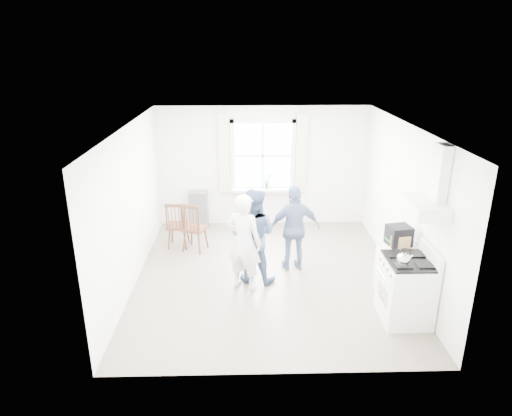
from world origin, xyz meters
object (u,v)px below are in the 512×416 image
Objects in this scene: person_left at (244,242)px; stereo_stack at (399,235)px; windsor_chair_b at (192,223)px; person_mid at (253,236)px; low_cabinet at (395,269)px; windsor_chair_a at (176,221)px; person_right at (295,228)px; gas_stove at (406,289)px.

stereo_stack is at bearing -163.01° from person_left.
person_mid is (1.14, -1.13, 0.21)m from windsor_chair_b.
low_cabinet is 0.55× the size of person_mid.
person_left reaches higher than windsor_chair_a.
windsor_chair_b is 2.02m from person_right.
low_cabinet is at bearing -177.17° from person_mid.
person_left is at bearing -50.29° from windsor_chair_a.
stereo_stack reaches higher than windsor_chair_b.
gas_stove is 4.07m from windsor_chair_b.
person_right is at bearing -21.37° from windsor_chair_b.
windsor_chair_b reaches higher than low_cabinet.
gas_stove reaches higher than windsor_chair_b.
person_right is (-1.51, 0.93, 0.32)m from low_cabinet.
person_mid is 1.06× the size of person_right.
low_cabinet is 2.34m from person_mid.
person_mid reaches higher than low_cabinet.
windsor_chair_b is 1.62m from person_mid.
stereo_stack is 3.80m from windsor_chair_b.
low_cabinet is 0.60m from stereo_stack.
person_right is at bearing -22.43° from windsor_chair_a.
gas_stove is 1.17× the size of windsor_chair_a.
windsor_chair_a is at bearing 151.59° from windsor_chair_b.
stereo_stack is at bearing 138.52° from person_right.
low_cabinet is 4.13m from windsor_chair_a.
stereo_stack is 0.40× the size of windsor_chair_a.
gas_stove is at bearing -35.52° from windsor_chair_b.
person_left is (1.30, -1.57, 0.23)m from windsor_chair_a.
person_right is (2.19, -0.90, 0.19)m from windsor_chair_a.
gas_stove is 0.69× the size of person_left.
low_cabinet is 0.91× the size of windsor_chair_b.
stereo_stack is at bearing -114.47° from low_cabinet.
windsor_chair_a is 2.06m from person_left.
windsor_chair_a is at bearing 152.65° from stereo_stack.
low_cabinet is 0.94× the size of windsor_chair_a.
person_mid is at bearing -44.89° from windsor_chair_b.
person_left is at bearing 157.46° from gas_stove.
person_right reaches higher than gas_stove.
windsor_chair_a is 0.96× the size of windsor_chair_b.
person_left is 1.00× the size of person_mid.
gas_stove is 0.69× the size of person_mid.
person_left is at bearing 173.68° from low_cabinet.
gas_stove is 1.13× the size of windsor_chair_b.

